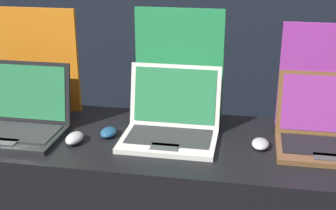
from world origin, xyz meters
TOP-DOWN VIEW (x-y plane):
  - laptop_front at (-0.62, 0.26)m, footprint 0.39×0.32m
  - mouse_front at (-0.36, 0.21)m, footprint 0.07×0.11m
  - promo_stand_front at (-0.62, 0.49)m, footprint 0.37×0.07m
  - laptop_middle at (0.02, 0.33)m, footprint 0.39×0.33m
  - mouse_middle at (-0.24, 0.30)m, footprint 0.06×0.10m
  - promo_stand_middle at (0.02, 0.54)m, footprint 0.39×0.07m
  - laptop_back at (0.63, 0.36)m, footprint 0.37×0.33m
  - mouse_back at (0.38, 0.30)m, footprint 0.07×0.10m
  - promo_stand_back at (0.63, 0.50)m, footprint 0.37×0.07m

SIDE VIEW (x-z plane):
  - mouse_back at x=0.38m, z-range 0.88..0.91m
  - mouse_middle at x=-0.24m, z-range 0.88..0.92m
  - mouse_front at x=-0.36m, z-range 0.88..0.92m
  - laptop_back at x=0.63m, z-range 0.81..1.08m
  - laptop_middle at x=0.02m, z-range 0.81..1.09m
  - laptop_front at x=-0.62m, z-range 0.81..1.09m
  - promo_stand_back at x=0.63m, z-range 0.87..1.34m
  - promo_stand_front at x=-0.62m, z-range 0.87..1.36m
  - promo_stand_middle at x=0.02m, z-range 0.87..1.37m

